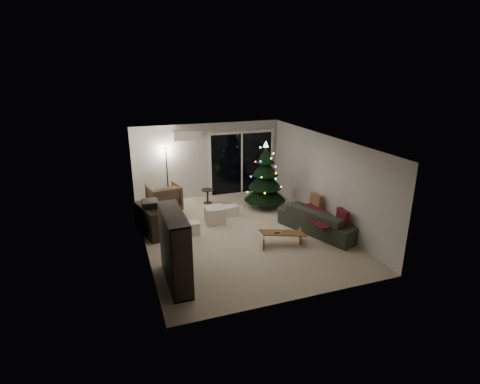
# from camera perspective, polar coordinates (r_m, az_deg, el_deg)

# --- Properties ---
(room) EXTENTS (6.50, 7.51, 2.60)m
(room) POSITION_cam_1_polar(r_m,az_deg,el_deg) (11.27, -0.32, 1.86)
(room) COLOR beige
(room) RESTS_ON ground
(bookshelf) EXTENTS (0.61, 1.58, 1.54)m
(bookshelf) POSITION_cam_1_polar(r_m,az_deg,el_deg) (7.74, -11.27, -8.62)
(bookshelf) COLOR black
(bookshelf) RESTS_ON floor
(media_cabinet) EXTENTS (0.77, 1.33, 0.78)m
(media_cabinet) POSITION_cam_1_polar(r_m,az_deg,el_deg) (10.22, -13.35, -4.22)
(media_cabinet) COLOR black
(media_cabinet) RESTS_ON floor
(stereo) EXTENTS (0.40, 0.47, 0.17)m
(stereo) POSITION_cam_1_polar(r_m,az_deg,el_deg) (10.05, -13.55, -1.73)
(stereo) COLOR black
(stereo) RESTS_ON media_cabinet
(armchair) EXTENTS (1.05, 1.07, 0.86)m
(armchair) POSITION_cam_1_polar(r_m,az_deg,el_deg) (11.74, -11.49, -0.86)
(armchair) COLOR brown
(armchair) RESTS_ON floor
(ottoman) EXTENTS (0.56, 0.56, 0.48)m
(ottoman) POSITION_cam_1_polar(r_m,az_deg,el_deg) (10.71, -3.89, -3.52)
(ottoman) COLOR beige
(ottoman) RESTS_ON floor
(cardboard_box_a) EXTENTS (0.47, 0.37, 0.33)m
(cardboard_box_a) POSITION_cam_1_polar(r_m,az_deg,el_deg) (10.12, -7.55, -5.47)
(cardboard_box_a) COLOR silver
(cardboard_box_a) RESTS_ON floor
(cardboard_box_b) EXTENTS (0.45, 0.36, 0.29)m
(cardboard_box_b) POSITION_cam_1_polar(r_m,az_deg,el_deg) (11.28, -1.46, -2.83)
(cardboard_box_b) COLOR silver
(cardboard_box_b) RESTS_ON floor
(side_table) EXTENTS (0.43, 0.43, 0.48)m
(side_table) POSITION_cam_1_polar(r_m,az_deg,el_deg) (12.25, -4.96, -0.66)
(side_table) COLOR black
(side_table) RESTS_ON floor
(floor_lamp) EXTENTS (0.29, 0.29, 1.81)m
(floor_lamp) POSITION_cam_1_polar(r_m,az_deg,el_deg) (12.34, -11.01, 2.47)
(floor_lamp) COLOR black
(floor_lamp) RESTS_ON floor
(sofa) EXTENTS (1.66, 2.48, 0.67)m
(sofa) POSITION_cam_1_polar(r_m,az_deg,el_deg) (10.33, 12.09, -4.19)
(sofa) COLOR #2D2F2A
(sofa) RESTS_ON floor
(sofa_throw) EXTENTS (0.72, 1.66, 0.06)m
(sofa_throw) POSITION_cam_1_polar(r_m,az_deg,el_deg) (10.22, 11.67, -3.49)
(sofa_throw) COLOR #421211
(sofa_throw) RESTS_ON sofa
(cushion_a) EXTENTS (0.17, 0.45, 0.44)m
(cushion_a) POSITION_cam_1_polar(r_m,az_deg,el_deg) (10.87, 11.55, -1.44)
(cushion_a) COLOR brown
(cushion_a) RESTS_ON sofa
(cushion_b) EXTENTS (0.16, 0.45, 0.44)m
(cushion_b) POSITION_cam_1_polar(r_m,az_deg,el_deg) (9.86, 15.39, -3.87)
(cushion_b) COLOR #421211
(cushion_b) RESTS_ON sofa
(coffee_table) EXTENTS (1.12, 0.77, 0.34)m
(coffee_table) POSITION_cam_1_polar(r_m,az_deg,el_deg) (9.51, 6.46, -7.05)
(coffee_table) COLOR brown
(coffee_table) RESTS_ON floor
(remote_a) EXTENTS (0.13, 0.04, 0.02)m
(remote_a) POSITION_cam_1_polar(r_m,az_deg,el_deg) (9.38, 5.67, -6.21)
(remote_a) COLOR black
(remote_a) RESTS_ON coffee_table
(remote_b) EXTENTS (0.13, 0.08, 0.02)m
(remote_b) POSITION_cam_1_polar(r_m,az_deg,el_deg) (9.52, 6.91, -5.87)
(remote_b) COLOR slate
(remote_b) RESTS_ON coffee_table
(christmas_tree) EXTENTS (1.57, 1.57, 2.12)m
(christmas_tree) POSITION_cam_1_polar(r_m,az_deg,el_deg) (11.69, 3.88, 2.64)
(christmas_tree) COLOR black
(christmas_tree) RESTS_ON floor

